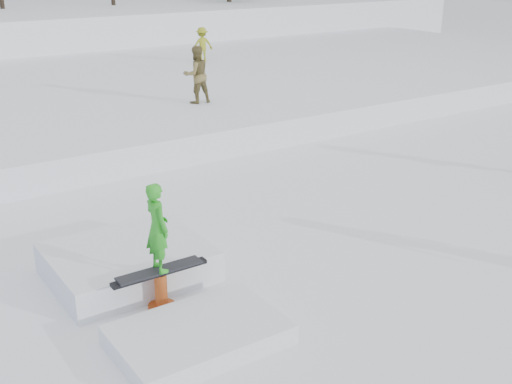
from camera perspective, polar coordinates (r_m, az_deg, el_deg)
ground at (r=10.75m, az=3.80°, el=-9.16°), size 120.00×120.00×0.00m
snow_midrise at (r=24.54m, az=-19.80°, el=7.80°), size 50.00×18.00×0.80m
walker_olive at (r=20.58m, az=-5.32°, el=10.35°), size 0.91×0.73×1.80m
walker_ygreen at (r=28.65m, az=-4.81°, el=12.92°), size 1.04×0.72×1.48m
jib_rail_feature at (r=10.81m, az=-9.79°, el=-7.43°), size 2.60×4.40×2.11m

